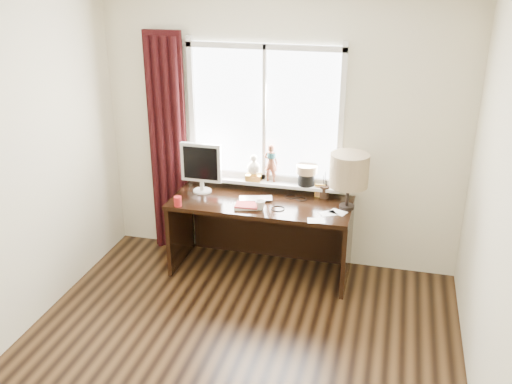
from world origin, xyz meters
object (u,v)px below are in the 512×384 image
(mug, at_px, (260,205))
(monitor, at_px, (201,165))
(red_cup, at_px, (178,201))
(desk, at_px, (263,220))
(laptop, at_px, (256,199))
(table_lamp, at_px, (349,171))

(mug, distance_m, monitor, 0.74)
(red_cup, xyz_separation_m, monitor, (0.10, 0.39, 0.23))
(desk, bearing_deg, laptop, -121.89)
(table_lamp, bearing_deg, red_cup, -167.45)
(red_cup, distance_m, table_lamp, 1.58)
(laptop, distance_m, table_lamp, 0.92)
(laptop, distance_m, monitor, 0.63)
(laptop, bearing_deg, mug, -81.11)
(laptop, height_order, monitor, monitor)
(red_cup, distance_m, monitor, 0.46)
(table_lamp, bearing_deg, laptop, -178.48)
(mug, bearing_deg, laptop, 114.63)
(laptop, bearing_deg, table_lamp, -14.22)
(mug, bearing_deg, red_cup, -171.21)
(laptop, relative_size, table_lamp, 0.60)
(table_lamp, bearing_deg, mug, -163.82)
(mug, xyz_separation_m, table_lamp, (0.76, 0.22, 0.32))
(red_cup, height_order, desk, red_cup)
(desk, relative_size, monitor, 3.47)
(red_cup, relative_size, table_lamp, 0.18)
(desk, bearing_deg, table_lamp, -4.31)
(laptop, xyz_separation_m, red_cup, (-0.66, -0.31, 0.03))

